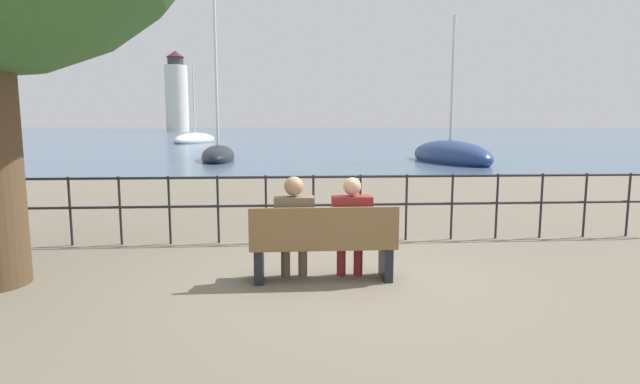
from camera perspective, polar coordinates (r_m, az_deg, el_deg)
ground_plane at (r=6.01m, az=0.34°, el=-9.95°), size 1000.00×1000.00×0.00m
harbor_water at (r=167.51m, az=-3.92°, el=7.05°), size 600.00×300.00×0.01m
park_bench at (r=5.83m, az=0.39°, el=-6.12°), size 1.70×0.45×0.90m
seated_person_left at (r=5.84m, az=-2.98°, el=-3.58°), size 0.46×0.35×1.23m
seated_person_right at (r=5.89m, az=3.62°, el=-3.59°), size 0.46×0.35×1.22m
promenade_railing at (r=7.76m, az=-0.76°, el=-0.66°), size 11.82×0.04×1.05m
sailboat_0 at (r=26.53m, az=-11.56°, el=4.35°), size 2.20×6.42×12.85m
sailboat_1 at (r=25.37m, az=14.63°, el=4.05°), size 3.24×7.28×7.45m
sailboat_3 at (r=52.38m, az=-14.09°, el=5.81°), size 4.53×8.30×7.95m
harbor_lighthouse at (r=143.83m, az=-16.06°, el=10.68°), size 6.06×6.06×21.65m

